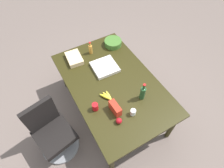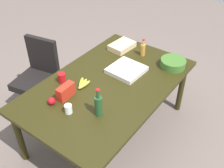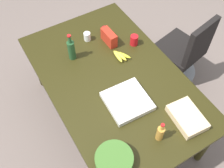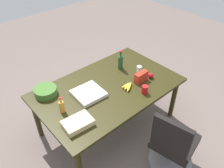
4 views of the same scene
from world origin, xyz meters
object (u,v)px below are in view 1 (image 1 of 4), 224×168
Objects in this scene: pizza_box at (105,67)px; apple_red at (119,121)px; chip_bag_red at (115,108)px; salad_bowl at (113,43)px; office_chair at (54,134)px; conference_table at (112,85)px; banana_bunch at (107,96)px; wine_bottle at (143,93)px; red_solo_cup at (95,107)px; sheet_cake at (74,58)px; paper_cup at (133,112)px; dressing_bottle at (90,49)px.

apple_red reaches higher than pizza_box.
chip_bag_red is 1.28m from salad_bowl.
salad_bowl is (0.82, -1.44, 0.44)m from office_chair.
office_chair is (-0.13, 1.03, -0.32)m from conference_table.
banana_bunch reaches higher than conference_table.
wine_bottle is 0.75m from pizza_box.
salad_bowl is at bearing -40.41° from red_solo_cup.
wine_bottle is at bearing -163.52° from pizza_box.
apple_red is at bearing 152.86° from salad_bowl.
sheet_cake reaches higher than banana_bunch.
conference_table is 17.42× the size of red_solo_cup.
paper_cup is at bearing 121.27° from wine_bottle.
salad_bowl is (0.40, -0.37, 0.02)m from pizza_box.
dressing_bottle reaches higher than salad_bowl.
paper_cup is at bearing -113.86° from office_chair.
banana_bunch is 0.56× the size of sheet_cake.
dressing_bottle is (0.89, -0.19, 0.06)m from banana_bunch.
sheet_cake is (1.27, 0.05, -0.00)m from apple_red.
red_solo_cup is (0.16, 0.62, -0.06)m from wine_bottle.
conference_table is 0.76m from sheet_cake.
office_chair is 1.72m from salad_bowl.
pizza_box is 1.65× the size of dressing_bottle.
banana_bunch is 1.07m from salad_bowl.
pizza_box is at bearing -18.46° from chip_bag_red.
conference_table is 1.09m from office_chair.
salad_bowl reaches higher than pizza_box.
red_solo_cup is 0.55× the size of chip_bag_red.
apple_red is (-0.40, 0.05, 0.01)m from banana_bunch.
red_solo_cup is at bearing 53.53° from chip_bag_red.
sheet_cake is at bearing -6.72° from red_solo_cup.
dressing_bottle reaches higher than pizza_box.
paper_cup is (-1.26, -0.27, 0.01)m from sheet_cake.
salad_bowl is at bearing -40.48° from pizza_box.
banana_bunch is 0.89× the size of chip_bag_red.
chip_bag_red is at bearing 164.33° from pizza_box.
salad_bowl is (0.00, -0.71, 0.01)m from sheet_cake.
wine_bottle is 0.64m from red_solo_cup.
office_chair is at bearing 119.75° from salad_bowl.
banana_bunch is at bearing 167.82° from dressing_bottle.
banana_bunch is 0.24m from chip_bag_red.
salad_bowl is (1.27, -0.44, 0.00)m from paper_cup.
apple_red is 0.26× the size of salad_bowl.
office_chair is 8.44× the size of red_solo_cup.
pizza_box is 1.25× the size of salad_bowl.
salad_bowl is (1.12, -0.20, -0.07)m from wine_bottle.
conference_table is 0.81m from salad_bowl.
red_solo_cup is at bearing 123.53° from conference_table.
sheet_cake is (0.82, -0.73, 0.42)m from office_chair.
dressing_bottle reaches higher than office_chair.
chip_bag_red reaches higher than pizza_box.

